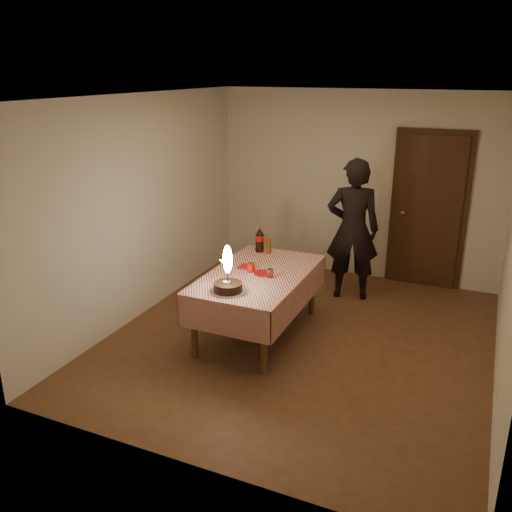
# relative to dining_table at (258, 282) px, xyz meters

# --- Properties ---
(ground) EXTENTS (4.00, 4.50, 0.01)m
(ground) POSITION_rel_dining_table_xyz_m (0.48, 0.07, -0.64)
(ground) COLOR brown
(ground) RESTS_ON ground
(room_shell) EXTENTS (4.04, 4.54, 2.62)m
(room_shell) POSITION_rel_dining_table_xyz_m (0.52, 0.15, 1.02)
(room_shell) COLOR beige
(room_shell) RESTS_ON ground
(dining_table) EXTENTS (1.02, 1.72, 0.74)m
(dining_table) POSITION_rel_dining_table_xyz_m (0.00, 0.00, 0.00)
(dining_table) COLOR brown
(dining_table) RESTS_ON ground
(birthday_cake) EXTENTS (0.36, 0.36, 0.49)m
(birthday_cake) POSITION_rel_dining_table_xyz_m (-0.07, -0.59, 0.21)
(birthday_cake) COLOR white
(birthday_cake) RESTS_ON dining_table
(red_plate) EXTENTS (0.22, 0.22, 0.01)m
(red_plate) POSITION_rel_dining_table_xyz_m (0.06, 0.01, 0.10)
(red_plate) COLOR #AE0C12
(red_plate) RESTS_ON dining_table
(red_cup) EXTENTS (0.08, 0.08, 0.10)m
(red_cup) POSITION_rel_dining_table_xyz_m (-0.09, 0.01, 0.15)
(red_cup) COLOR #AE1B0C
(red_cup) RESTS_ON dining_table
(clear_cup) EXTENTS (0.07, 0.07, 0.09)m
(clear_cup) POSITION_rel_dining_table_xyz_m (0.17, -0.05, 0.14)
(clear_cup) COLOR white
(clear_cup) RESTS_ON dining_table
(napkin_stack) EXTENTS (0.15, 0.15, 0.02)m
(napkin_stack) POSITION_rel_dining_table_xyz_m (-0.19, 0.10, 0.11)
(napkin_stack) COLOR red
(napkin_stack) RESTS_ON dining_table
(cola_bottle) EXTENTS (0.10, 0.10, 0.32)m
(cola_bottle) POSITION_rel_dining_table_xyz_m (-0.28, 0.68, 0.25)
(cola_bottle) COLOR black
(cola_bottle) RESTS_ON dining_table
(amber_bottle_left) EXTENTS (0.06, 0.06, 0.25)m
(amber_bottle_left) POSITION_rel_dining_table_xyz_m (-0.15, 0.66, 0.22)
(amber_bottle_left) COLOR brown
(amber_bottle_left) RESTS_ON dining_table
(photographer) EXTENTS (0.75, 0.59, 1.83)m
(photographer) POSITION_rel_dining_table_xyz_m (0.67, 1.47, 0.28)
(photographer) COLOR black
(photographer) RESTS_ON ground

